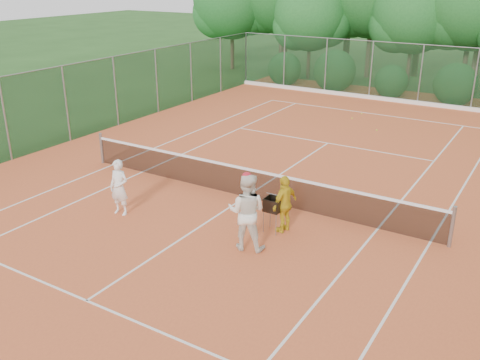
% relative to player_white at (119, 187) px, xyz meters
% --- Properties ---
extents(ground, '(120.00, 120.00, 0.00)m').
position_rel_player_white_xyz_m(ground, '(2.39, 2.83, -0.81)').
color(ground, '#234C1B').
rests_on(ground, ground).
extents(clay_court, '(18.00, 36.00, 0.02)m').
position_rel_player_white_xyz_m(clay_court, '(2.39, 2.83, -0.80)').
color(clay_court, '#D56031').
rests_on(clay_court, ground).
extents(tennis_net, '(11.97, 0.10, 1.10)m').
position_rel_player_white_xyz_m(tennis_net, '(2.39, 2.83, -0.28)').
color(tennis_net, gray).
rests_on(tennis_net, clay_court).
extents(player_white, '(0.62, 0.44, 1.59)m').
position_rel_player_white_xyz_m(player_white, '(0.00, 0.00, 0.00)').
color(player_white, white).
rests_on(player_white, clay_court).
extents(player_center_grp, '(1.12, 0.98, 1.99)m').
position_rel_player_white_xyz_m(player_center_grp, '(4.04, 0.14, 0.19)').
color(player_center_grp, white).
rests_on(player_center_grp, clay_court).
extents(player_yellow, '(0.54, 0.96, 1.55)m').
position_rel_player_white_xyz_m(player_yellow, '(4.41, 1.46, -0.02)').
color(player_yellow, gold).
rests_on(player_yellow, clay_court).
extents(ball_hopper, '(0.42, 0.42, 0.95)m').
position_rel_player_white_xyz_m(ball_hopper, '(4.17, 1.28, -0.04)').
color(ball_hopper, gray).
rests_on(ball_hopper, clay_court).
extents(stray_ball_a, '(0.07, 0.07, 0.07)m').
position_rel_player_white_xyz_m(stray_ball_a, '(3.47, 11.95, -0.76)').
color(stray_ball_a, '#C1DB33').
rests_on(stray_ball_a, clay_court).
extents(stray_ball_b, '(0.07, 0.07, 0.07)m').
position_rel_player_white_xyz_m(stray_ball_b, '(1.87, 13.29, -0.76)').
color(stray_ball_b, yellow).
rests_on(stray_ball_b, clay_court).
extents(stray_ball_c, '(0.07, 0.07, 0.07)m').
position_rel_player_white_xyz_m(stray_ball_c, '(1.95, 14.37, -0.76)').
color(stray_ball_c, '#B7D331').
rests_on(stray_ball_c, clay_court).
extents(court_markings, '(11.03, 23.83, 0.01)m').
position_rel_player_white_xyz_m(court_markings, '(2.39, 2.83, -0.79)').
color(court_markings, white).
rests_on(court_markings, clay_court).
extents(fence_back, '(18.07, 0.07, 3.00)m').
position_rel_player_white_xyz_m(fence_back, '(2.39, 17.83, 0.71)').
color(fence_back, '#19381E').
rests_on(fence_back, clay_court).
extents(fence_left, '(0.07, 33.07, 3.00)m').
position_rel_player_white_xyz_m(fence_left, '(-6.61, 1.33, 0.71)').
color(fence_left, '#19381E').
rests_on(fence_left, clay_court).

